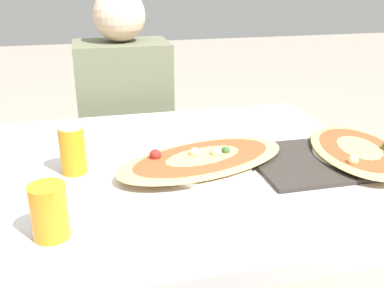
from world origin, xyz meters
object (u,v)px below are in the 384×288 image
(person_seated, at_px, (125,110))
(soda_can, at_px, (73,150))
(pizza_second, at_px, (359,152))
(chair_far_seated, at_px, (125,145))
(dining_table, at_px, (182,188))
(drink_glass, at_px, (49,212))
(pizza_main, at_px, (203,160))

(person_seated, bearing_deg, soda_can, 73.95)
(person_seated, xyz_separation_m, pizza_second, (0.57, -0.77, 0.07))
(chair_far_seated, bearing_deg, pizza_second, 123.05)
(dining_table, relative_size, person_seated, 0.93)
(dining_table, bearing_deg, person_seated, 97.26)
(dining_table, distance_m, person_seated, 0.70)
(pizza_second, bearing_deg, drink_glass, -165.85)
(dining_table, bearing_deg, drink_glass, -139.15)
(chair_far_seated, height_order, soda_can, same)
(pizza_second, bearing_deg, dining_table, 170.98)
(drink_glass, bearing_deg, chair_far_seated, 77.67)
(dining_table, height_order, drink_glass, drink_glass)
(soda_can, height_order, pizza_second, soda_can)
(chair_far_seated, xyz_separation_m, drink_glass, (-0.24, -1.09, 0.30))
(chair_far_seated, distance_m, drink_glass, 1.15)
(pizza_main, xyz_separation_m, pizza_second, (0.44, -0.05, -0.00))
(soda_can, xyz_separation_m, drink_glass, (-0.04, -0.30, -0.01))
(pizza_second, bearing_deg, person_seated, 126.71)
(drink_glass, bearing_deg, dining_table, 40.85)
(soda_can, distance_m, drink_glass, 0.30)
(person_seated, relative_size, pizza_main, 2.15)
(person_seated, distance_m, soda_can, 0.71)
(person_seated, bearing_deg, pizza_main, 100.75)
(dining_table, height_order, pizza_main, pizza_main)
(person_seated, bearing_deg, dining_table, 97.26)
(pizza_main, distance_m, drink_glass, 0.45)
(drink_glass, bearing_deg, person_seated, 76.29)
(person_seated, height_order, soda_can, person_seated)
(dining_table, xyz_separation_m, soda_can, (-0.28, 0.02, 0.13))
(soda_can, relative_size, pizza_second, 0.29)
(dining_table, bearing_deg, soda_can, 176.77)
(person_seated, height_order, pizza_main, person_seated)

